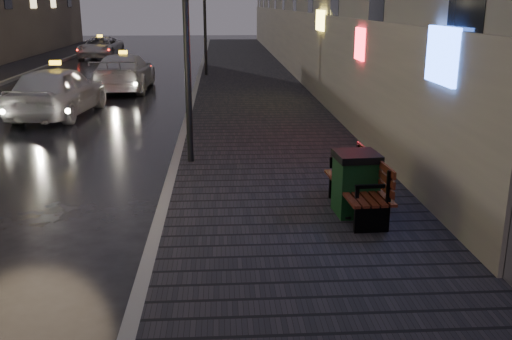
{
  "coord_description": "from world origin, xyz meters",
  "views": [
    {
      "loc": [
        2.56,
        -6.54,
        3.62
      ],
      "look_at": [
        3.14,
        2.82,
        0.85
      ],
      "focal_mm": 40.0,
      "sensor_mm": 36.0,
      "label": 1
    }
  ],
  "objects": [
    {
      "name": "taxi_near",
      "position": [
        -2.76,
        12.41,
        0.84
      ],
      "size": [
        2.54,
        5.11,
        1.67
      ],
      "primitive_type": "imported",
      "rotation": [
        0.0,
        0.0,
        3.02
      ],
      "color": "silver",
      "rests_on": "ground"
    },
    {
      "name": "lamp_near",
      "position": [
        1.85,
        6.0,
        3.49
      ],
      "size": [
        0.36,
        0.36,
        5.28
      ],
      "color": "black",
      "rests_on": "sidewalk"
    },
    {
      "name": "ground",
      "position": [
        0.0,
        0.0,
        0.0
      ],
      "size": [
        120.0,
        120.0,
        0.0
      ],
      "primitive_type": "plane",
      "color": "black",
      "rests_on": "ground"
    },
    {
      "name": "lamp_far",
      "position": [
        1.85,
        22.0,
        3.49
      ],
      "size": [
        0.36,
        0.36,
        5.28
      ],
      "color": "black",
      "rests_on": "sidewalk"
    },
    {
      "name": "curb",
      "position": [
        1.5,
        21.0,
        0.07
      ],
      "size": [
        0.2,
        58.0,
        0.15
      ],
      "primitive_type": "cube",
      "color": "slate",
      "rests_on": "ground"
    },
    {
      "name": "trash_bin",
      "position": [
        4.8,
        2.48,
        0.69
      ],
      "size": [
        0.75,
        0.75,
        1.07
      ],
      "rotation": [
        0.0,
        0.0,
        0.07
      ],
      "color": "black",
      "rests_on": "sidewalk"
    },
    {
      "name": "taxi_far",
      "position": [
        -5.53,
        33.37,
        0.69
      ],
      "size": [
        2.54,
        5.06,
        1.37
      ],
      "primitive_type": "imported",
      "rotation": [
        0.0,
        0.0,
        -0.05
      ],
      "color": "silver",
      "rests_on": "ground"
    },
    {
      "name": "taxi_mid",
      "position": [
        -1.51,
        18.05,
        0.77
      ],
      "size": [
        2.15,
        5.28,
        1.53
      ],
      "primitive_type": "imported",
      "rotation": [
        0.0,
        0.0,
        3.14
      ],
      "color": "silver",
      "rests_on": "ground"
    },
    {
      "name": "bench",
      "position": [
        4.91,
        2.48,
        0.66
      ],
      "size": [
        0.79,
        2.03,
        1.02
      ],
      "rotation": [
        0.0,
        0.0,
        0.05
      ],
      "color": "black",
      "rests_on": "sidewalk"
    },
    {
      "name": "curb_far",
      "position": [
        -7.4,
        21.0,
        0.07
      ],
      "size": [
        0.2,
        58.0,
        0.15
      ],
      "primitive_type": "cube",
      "color": "slate",
      "rests_on": "ground"
    },
    {
      "name": "sidewalk",
      "position": [
        3.9,
        21.0,
        0.07
      ],
      "size": [
        4.6,
        58.0,
        0.15
      ],
      "primitive_type": "cube",
      "color": "black",
      "rests_on": "ground"
    }
  ]
}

